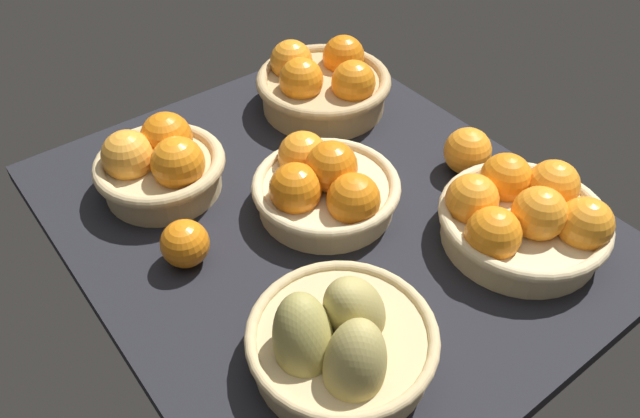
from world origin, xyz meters
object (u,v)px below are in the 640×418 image
at_px(loose_orange_back_gap, 185,244).
at_px(loose_orange_front_gap, 468,151).
at_px(basket_near_left, 160,164).
at_px(basket_far_left, 323,83).
at_px(basket_near_right_pears, 340,342).
at_px(basket_center, 324,186).
at_px(basket_far_right, 523,216).

bearing_deg(loose_orange_back_gap, loose_orange_front_gap, 78.00).
bearing_deg(basket_near_left, basket_far_left, 95.26).
distance_m(basket_near_right_pears, loose_orange_front_gap, 0.44).
xyz_separation_m(basket_center, loose_orange_back_gap, (-0.03, -0.23, -0.01)).
height_order(basket_center, basket_far_left, same).
distance_m(basket_near_left, basket_far_left, 0.36).
bearing_deg(basket_center, basket_far_left, 142.52).
distance_m(basket_near_left, basket_near_right_pears, 0.44).
relative_size(basket_center, loose_orange_back_gap, 3.29).
xyz_separation_m(basket_far_right, loose_orange_back_gap, (-0.26, -0.41, -0.01)).
xyz_separation_m(basket_near_left, basket_far_right, (0.43, 0.37, -0.00)).
relative_size(basket_near_left, loose_orange_back_gap, 2.97).
bearing_deg(loose_orange_front_gap, basket_near_left, -122.12).
distance_m(basket_center, basket_far_right, 0.30).
distance_m(basket_near_left, loose_orange_front_gap, 0.50).
distance_m(basket_far_left, basket_far_right, 0.46).
bearing_deg(basket_near_right_pears, basket_center, 146.18).
relative_size(basket_far_left, loose_orange_back_gap, 3.59).
relative_size(basket_near_left, basket_far_right, 0.84).
height_order(basket_far_left, basket_near_right_pears, basket_near_right_pears).
xyz_separation_m(basket_far_left, basket_far_right, (0.46, 0.01, -0.00)).
bearing_deg(basket_center, basket_near_right_pears, -33.82).
relative_size(basket_center, basket_far_left, 0.92).
relative_size(basket_far_left, loose_orange_front_gap, 3.19).
bearing_deg(basket_near_left, loose_orange_back_gap, -16.10).
bearing_deg(basket_far_left, loose_orange_front_gap, 13.39).
distance_m(basket_center, loose_orange_front_gap, 0.26).
bearing_deg(loose_orange_back_gap, basket_far_left, 116.34).
distance_m(basket_near_left, basket_far_right, 0.56).
relative_size(basket_near_left, basket_far_left, 0.83).
bearing_deg(loose_orange_front_gap, basket_far_left, -166.61).
bearing_deg(basket_far_left, basket_near_left, -84.74).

